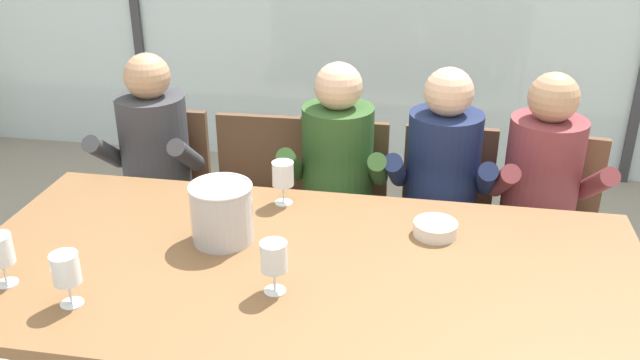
{
  "coord_description": "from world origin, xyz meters",
  "views": [
    {
      "loc": [
        0.39,
        -1.89,
        1.96
      ],
      "look_at": [
        0.0,
        0.35,
        0.9
      ],
      "focal_mm": 38.29,
      "sensor_mm": 36.0,
      "label": 1
    }
  ],
  "objects_px": {
    "person_charcoal_jacket": "(151,166)",
    "person_navy_polo": "(440,187)",
    "person_olive_shirt": "(335,179)",
    "wine_glass_near_bucket": "(283,176)",
    "ice_bucket_primary": "(222,212)",
    "wine_glass_center_pour": "(66,270)",
    "chair_near_curtain": "(163,187)",
    "chair_near_window_right": "(549,218)",
    "wine_glass_by_right_taster": "(0,252)",
    "wine_glass_by_left_taster": "(274,258)",
    "person_maroon_top": "(544,195)",
    "chair_left_of_center": "(257,194)",
    "chair_center": "(340,201)",
    "dining_table": "(302,281)",
    "tasting_bowl": "(435,229)",
    "chair_right_of_center": "(446,209)"
  },
  "relations": [
    {
      "from": "chair_right_of_center",
      "to": "tasting_bowl",
      "type": "xyz_separation_m",
      "value": [
        -0.05,
        -0.68,
        0.27
      ]
    },
    {
      "from": "dining_table",
      "to": "chair_right_of_center",
      "type": "xyz_separation_m",
      "value": [
        0.48,
        0.96,
        -0.18
      ]
    },
    {
      "from": "chair_center",
      "to": "person_charcoal_jacket",
      "type": "height_order",
      "value": "person_charcoal_jacket"
    },
    {
      "from": "wine_glass_by_left_taster",
      "to": "ice_bucket_primary",
      "type": "bearing_deg",
      "value": 131.96
    },
    {
      "from": "person_maroon_top",
      "to": "chair_right_of_center",
      "type": "bearing_deg",
      "value": 156.34
    },
    {
      "from": "chair_near_curtain",
      "to": "person_olive_shirt",
      "type": "height_order",
      "value": "person_olive_shirt"
    },
    {
      "from": "chair_left_of_center",
      "to": "person_navy_polo",
      "type": "xyz_separation_m",
      "value": [
        0.86,
        -0.13,
        0.17
      ]
    },
    {
      "from": "dining_table",
      "to": "chair_right_of_center",
      "type": "relative_size",
      "value": 2.63
    },
    {
      "from": "chair_right_of_center",
      "to": "ice_bucket_primary",
      "type": "relative_size",
      "value": 3.88
    },
    {
      "from": "ice_bucket_primary",
      "to": "dining_table",
      "type": "bearing_deg",
      "value": -21.1
    },
    {
      "from": "chair_right_of_center",
      "to": "ice_bucket_primary",
      "type": "bearing_deg",
      "value": -133.37
    },
    {
      "from": "chair_near_curtain",
      "to": "person_navy_polo",
      "type": "height_order",
      "value": "person_navy_polo"
    },
    {
      "from": "person_maroon_top",
      "to": "tasting_bowl",
      "type": "relative_size",
      "value": 7.56
    },
    {
      "from": "person_navy_polo",
      "to": "wine_glass_center_pour",
      "type": "bearing_deg",
      "value": -129.51
    },
    {
      "from": "wine_glass_near_bucket",
      "to": "wine_glass_center_pour",
      "type": "xyz_separation_m",
      "value": [
        -0.48,
        -0.77,
        0.0
      ]
    },
    {
      "from": "person_maroon_top",
      "to": "wine_glass_by_left_taster",
      "type": "bearing_deg",
      "value": -138.87
    },
    {
      "from": "person_navy_polo",
      "to": "tasting_bowl",
      "type": "bearing_deg",
      "value": -88.15
    },
    {
      "from": "chair_right_of_center",
      "to": "chair_near_window_right",
      "type": "relative_size",
      "value": 1.0
    },
    {
      "from": "person_charcoal_jacket",
      "to": "ice_bucket_primary",
      "type": "bearing_deg",
      "value": -54.71
    },
    {
      "from": "chair_near_window_right",
      "to": "wine_glass_by_left_taster",
      "type": "relative_size",
      "value": 5.0
    },
    {
      "from": "chair_near_window_right",
      "to": "wine_glass_center_pour",
      "type": "distance_m",
      "value": 2.07
    },
    {
      "from": "chair_left_of_center",
      "to": "chair_near_window_right",
      "type": "distance_m",
      "value": 1.36
    },
    {
      "from": "chair_left_of_center",
      "to": "person_maroon_top",
      "type": "xyz_separation_m",
      "value": [
        1.3,
        -0.13,
        0.17
      ]
    },
    {
      "from": "ice_bucket_primary",
      "to": "wine_glass_center_pour",
      "type": "distance_m",
      "value": 0.56
    },
    {
      "from": "ice_bucket_primary",
      "to": "wine_glass_center_pour",
      "type": "height_order",
      "value": "ice_bucket_primary"
    },
    {
      "from": "person_olive_shirt",
      "to": "wine_glass_near_bucket",
      "type": "distance_m",
      "value": 0.47
    },
    {
      "from": "chair_near_window_right",
      "to": "wine_glass_by_right_taster",
      "type": "bearing_deg",
      "value": -139.24
    },
    {
      "from": "person_charcoal_jacket",
      "to": "person_navy_polo",
      "type": "distance_m",
      "value": 1.33
    },
    {
      "from": "chair_near_window_right",
      "to": "wine_glass_by_left_taster",
      "type": "height_order",
      "value": "wine_glass_by_left_taster"
    },
    {
      "from": "chair_near_curtain",
      "to": "person_maroon_top",
      "type": "distance_m",
      "value": 1.79
    },
    {
      "from": "dining_table",
      "to": "person_maroon_top",
      "type": "relative_size",
      "value": 1.92
    },
    {
      "from": "person_navy_polo",
      "to": "wine_glass_by_right_taster",
      "type": "xyz_separation_m",
      "value": [
        -1.35,
        -1.1,
        0.19
      ]
    },
    {
      "from": "person_charcoal_jacket",
      "to": "wine_glass_by_right_taster",
      "type": "xyz_separation_m",
      "value": [
        -0.02,
        -1.1,
        0.19
      ]
    },
    {
      "from": "chair_near_curtain",
      "to": "person_charcoal_jacket",
      "type": "xyz_separation_m",
      "value": [
        0.01,
        -0.13,
        0.17
      ]
    },
    {
      "from": "person_olive_shirt",
      "to": "wine_glass_center_pour",
      "type": "height_order",
      "value": "person_olive_shirt"
    },
    {
      "from": "chair_right_of_center",
      "to": "chair_left_of_center",
      "type": "bearing_deg",
      "value": 179.82
    },
    {
      "from": "dining_table",
      "to": "wine_glass_by_right_taster",
      "type": "distance_m",
      "value": 0.96
    },
    {
      "from": "chair_near_curtain",
      "to": "person_olive_shirt",
      "type": "relative_size",
      "value": 0.73
    },
    {
      "from": "chair_near_curtain",
      "to": "wine_glass_by_left_taster",
      "type": "bearing_deg",
      "value": -54.58
    },
    {
      "from": "chair_left_of_center",
      "to": "person_maroon_top",
      "type": "distance_m",
      "value": 1.32
    },
    {
      "from": "person_maroon_top",
      "to": "wine_glass_by_left_taster",
      "type": "xyz_separation_m",
      "value": [
        -0.94,
        -1.0,
        0.19
      ]
    },
    {
      "from": "wine_glass_by_right_taster",
      "to": "wine_glass_center_pour",
      "type": "bearing_deg",
      "value": -14.19
    },
    {
      "from": "chair_left_of_center",
      "to": "wine_glass_center_pour",
      "type": "relative_size",
      "value": 5.0
    },
    {
      "from": "person_olive_shirt",
      "to": "person_maroon_top",
      "type": "xyz_separation_m",
      "value": [
        0.9,
        0.0,
        0.0
      ]
    },
    {
      "from": "chair_left_of_center",
      "to": "chair_center",
      "type": "bearing_deg",
      "value": -1.74
    },
    {
      "from": "chair_center",
      "to": "wine_glass_by_left_taster",
      "type": "xyz_separation_m",
      "value": [
        -0.04,
        -1.12,
        0.36
      ]
    },
    {
      "from": "person_olive_shirt",
      "to": "wine_glass_by_right_taster",
      "type": "relative_size",
      "value": 6.83
    },
    {
      "from": "wine_glass_near_bucket",
      "to": "wine_glass_by_right_taster",
      "type": "relative_size",
      "value": 1.0
    },
    {
      "from": "dining_table",
      "to": "person_maroon_top",
      "type": "xyz_separation_m",
      "value": [
        0.88,
        0.83,
        -0.01
      ]
    },
    {
      "from": "person_navy_polo",
      "to": "wine_glass_center_pour",
      "type": "relative_size",
      "value": 6.83
    }
  ]
}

